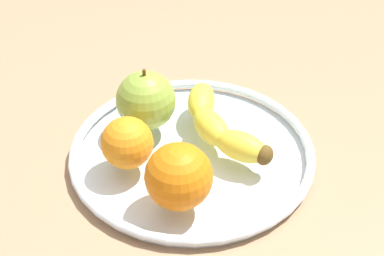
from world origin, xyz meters
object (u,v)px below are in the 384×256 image
object	(u,v)px
orange_front_left	(127,143)
orange_back_left	(179,176)
fruit_bowl	(192,152)
banana	(219,125)
apple	(146,101)

from	to	relation	value
orange_front_left	orange_back_left	bearing A→B (deg)	9.29
orange_front_left	orange_back_left	size ratio (longest dim) A/B	0.83
fruit_bowl	orange_back_left	bearing A→B (deg)	-43.27
orange_front_left	fruit_bowl	bearing A→B (deg)	76.91
fruit_bowl	orange_front_left	distance (cm)	9.21
banana	apple	size ratio (longest dim) A/B	2.17
apple	orange_back_left	world-z (taller)	apple
fruit_bowl	apple	bearing A→B (deg)	-162.10
banana	orange_back_left	size ratio (longest dim) A/B	2.43
fruit_bowl	apple	size ratio (longest dim) A/B	3.63
banana	orange_front_left	bearing A→B (deg)	-91.99
fruit_bowl	orange_front_left	bearing A→B (deg)	-103.09
fruit_bowl	apple	xyz separation A→B (cm)	(-7.10, -2.29, 4.76)
orange_front_left	banana	bearing A→B (deg)	80.19
orange_front_left	orange_back_left	xyz separation A→B (cm)	(8.89, 1.45, 0.64)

